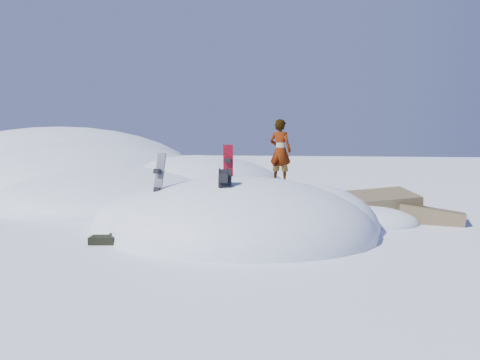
% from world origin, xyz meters
% --- Properties ---
extents(ground, '(120.00, 120.00, 0.00)m').
position_xyz_m(ground, '(0.00, 0.00, 0.00)').
color(ground, white).
rests_on(ground, ground).
extents(snow_mound, '(8.00, 6.00, 3.00)m').
position_xyz_m(snow_mound, '(-0.17, 0.24, 0.00)').
color(snow_mound, white).
rests_on(snow_mound, ground).
extents(snow_ridge, '(21.50, 18.50, 6.40)m').
position_xyz_m(snow_ridge, '(-10.43, 9.85, 0.00)').
color(snow_ridge, white).
rests_on(snow_ridge, ground).
extents(rock_outcrop, '(4.68, 4.41, 1.68)m').
position_xyz_m(rock_outcrop, '(3.72, 3.01, 0.01)').
color(rock_outcrop, brown).
rests_on(rock_outcrop, ground).
extents(snowboard_red, '(0.27, 0.17, 1.40)m').
position_xyz_m(snowboard_red, '(-0.40, 0.27, 1.64)').
color(snowboard_red, red).
rests_on(snowboard_red, snow_mound).
extents(snowboard_dark, '(0.40, 0.41, 1.55)m').
position_xyz_m(snowboard_dark, '(-2.00, -0.69, 1.36)').
color(snowboard_dark, black).
rests_on(snowboard_dark, snow_mound).
extents(backpack, '(0.34, 0.40, 0.49)m').
position_xyz_m(backpack, '(-0.12, -1.22, 1.54)').
color(backpack, black).
rests_on(backpack, snow_mound).
extents(gear_pile, '(0.82, 0.63, 0.22)m').
position_xyz_m(gear_pile, '(-2.88, -1.82, 0.11)').
color(gear_pile, black).
rests_on(gear_pile, ground).
extents(person, '(0.73, 0.60, 1.73)m').
position_xyz_m(person, '(0.90, 0.98, 2.15)').
color(person, slate).
rests_on(person, snow_mound).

